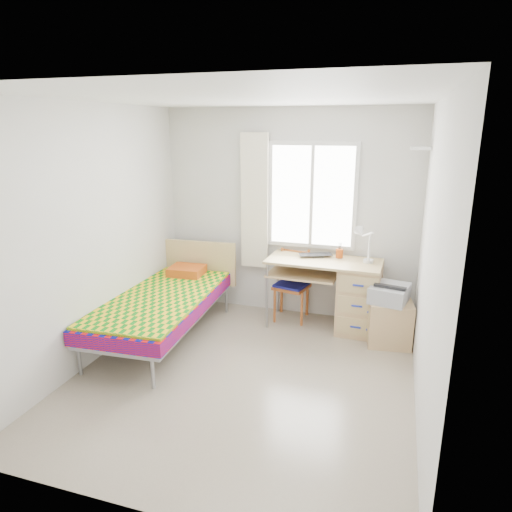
{
  "coord_description": "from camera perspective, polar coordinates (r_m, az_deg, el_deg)",
  "views": [
    {
      "loc": [
        1.31,
        -3.78,
        2.37
      ],
      "look_at": [
        -0.05,
        0.55,
        1.08
      ],
      "focal_mm": 32.0,
      "sensor_mm": 36.0,
      "label": 1
    }
  ],
  "objects": [
    {
      "name": "floor",
      "position": [
        4.65,
        -1.52,
        -14.74
      ],
      "size": [
        3.5,
        3.5,
        0.0
      ],
      "primitive_type": "plane",
      "color": "#BCAD93",
      "rests_on": "ground"
    },
    {
      "name": "ceiling",
      "position": [
        4.0,
        -1.8,
        19.22
      ],
      "size": [
        3.5,
        3.5,
        0.0
      ],
      "primitive_type": "plane",
      "rotation": [
        3.14,
        0.0,
        0.0
      ],
      "color": "white",
      "rests_on": "wall_back"
    },
    {
      "name": "wall_back",
      "position": [
        5.78,
        4.03,
        5.21
      ],
      "size": [
        3.2,
        0.0,
        3.2
      ],
      "primitive_type": "plane",
      "rotation": [
        1.57,
        0.0,
        0.0
      ],
      "color": "silver",
      "rests_on": "ground"
    },
    {
      "name": "wall_left",
      "position": [
        4.89,
        -19.7,
        2.33
      ],
      "size": [
        0.0,
        3.5,
        3.5
      ],
      "primitive_type": "plane",
      "rotation": [
        1.57,
        0.0,
        1.57
      ],
      "color": "silver",
      "rests_on": "ground"
    },
    {
      "name": "wall_right",
      "position": [
        3.94,
        20.96,
        -0.92
      ],
      "size": [
        0.0,
        3.5,
        3.5
      ],
      "primitive_type": "plane",
      "rotation": [
        1.57,
        0.0,
        -1.57
      ],
      "color": "silver",
      "rests_on": "ground"
    },
    {
      "name": "window",
      "position": [
        5.66,
        7.0,
        7.46
      ],
      "size": [
        1.1,
        0.04,
        1.3
      ],
      "color": "white",
      "rests_on": "wall_back"
    },
    {
      "name": "curtain",
      "position": [
        5.8,
        -0.17,
        6.79
      ],
      "size": [
        0.35,
        0.05,
        1.7
      ],
      "primitive_type": "cube",
      "color": "white",
      "rests_on": "wall_back"
    },
    {
      "name": "floating_shelf",
      "position": [
        5.19,
        19.89,
        12.58
      ],
      "size": [
        0.2,
        0.32,
        0.03
      ],
      "primitive_type": "cube",
      "color": "white",
      "rests_on": "wall_right"
    },
    {
      "name": "bed",
      "position": [
        5.35,
        -11.28,
        -5.48
      ],
      "size": [
        1.1,
        2.18,
        0.92
      ],
      "rotation": [
        0.0,
        0.0,
        0.05
      ],
      "color": "#95979E",
      "rests_on": "floor"
    },
    {
      "name": "desk",
      "position": [
        5.55,
        12.06,
        -4.64
      ],
      "size": [
        1.36,
        0.66,
        0.84
      ],
      "rotation": [
        0.0,
        0.0,
        -0.03
      ],
      "color": "tan",
      "rests_on": "floor"
    },
    {
      "name": "chair",
      "position": [
        5.77,
        4.67,
        -3.06
      ],
      "size": [
        0.46,
        0.46,
        0.89
      ],
      "rotation": [
        0.0,
        0.0,
        -0.22
      ],
      "color": "#9C4C1E",
      "rests_on": "floor"
    },
    {
      "name": "cabinet",
      "position": [
        5.37,
        16.31,
        -7.97
      ],
      "size": [
        0.52,
        0.47,
        0.51
      ],
      "rotation": [
        0.0,
        0.0,
        0.13
      ],
      "color": "tan",
      "rests_on": "floor"
    },
    {
      "name": "printer",
      "position": [
        5.24,
        16.35,
        -4.43
      ],
      "size": [
        0.46,
        0.51,
        0.19
      ],
      "rotation": [
        0.0,
        0.0,
        -0.21
      ],
      "color": "#ACADB4",
      "rests_on": "cabinet"
    },
    {
      "name": "laptop",
      "position": [
        5.55,
        7.56,
        -0.06
      ],
      "size": [
        0.47,
        0.39,
        0.03
      ],
      "primitive_type": "imported",
      "rotation": [
        0.0,
        0.0,
        0.38
      ],
      "color": "black",
      "rests_on": "desk"
    },
    {
      "name": "pen_cup",
      "position": [
        5.59,
        10.38,
        0.31
      ],
      "size": [
        0.11,
        0.11,
        0.11
      ],
      "primitive_type": "cylinder",
      "rotation": [
        0.0,
        0.0,
        0.31
      ],
      "color": "#CB5E16",
      "rests_on": "desk"
    },
    {
      "name": "task_lamp",
      "position": [
        5.29,
        13.26,
        1.94
      ],
      "size": [
        0.24,
        0.34,
        0.46
      ],
      "rotation": [
        0.0,
        0.0,
        -0.04
      ],
      "color": "white",
      "rests_on": "desk"
    },
    {
      "name": "book",
      "position": [
        5.57,
        6.54,
        -2.83
      ],
      "size": [
        0.19,
        0.26,
        0.02
      ],
      "primitive_type": "imported",
      "rotation": [
        0.0,
        0.0,
        -0.0
      ],
      "color": "gray",
      "rests_on": "desk"
    }
  ]
}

